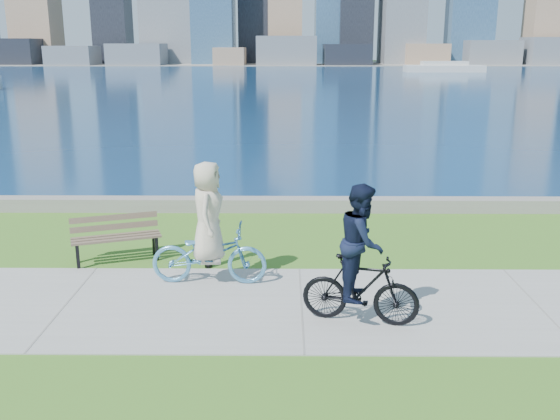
{
  "coord_description": "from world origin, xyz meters",
  "views": [
    {
      "loc": [
        -0.27,
        -9.77,
        4.3
      ],
      "look_at": [
        -0.38,
        2.19,
        1.1
      ],
      "focal_mm": 40.0,
      "sensor_mm": 36.0,
      "label": 1
    }
  ],
  "objects_px": {
    "park_bench": "(116,234)",
    "cyclist_woman": "(209,239)",
    "cyclist_man": "(361,266)",
    "bollard_lamp": "(207,230)"
  },
  "relations": [
    {
      "from": "cyclist_man",
      "to": "park_bench",
      "type": "bearing_deg",
      "value": 71.66
    },
    {
      "from": "park_bench",
      "to": "cyclist_woman",
      "type": "height_order",
      "value": "cyclist_woman"
    },
    {
      "from": "cyclist_woman",
      "to": "cyclist_man",
      "type": "relative_size",
      "value": 1.01
    },
    {
      "from": "park_bench",
      "to": "bollard_lamp",
      "type": "xyz_separation_m",
      "value": [
        1.93,
        -0.41,
        0.22
      ]
    },
    {
      "from": "park_bench",
      "to": "cyclist_woman",
      "type": "xyz_separation_m",
      "value": [
        2.06,
        -1.27,
        0.31
      ]
    },
    {
      "from": "park_bench",
      "to": "bollard_lamp",
      "type": "relative_size",
      "value": 1.37
    },
    {
      "from": "bollard_lamp",
      "to": "cyclist_man",
      "type": "distance_m",
      "value": 3.71
    },
    {
      "from": "park_bench",
      "to": "cyclist_woman",
      "type": "relative_size",
      "value": 0.82
    },
    {
      "from": "bollard_lamp",
      "to": "cyclist_woman",
      "type": "relative_size",
      "value": 0.6
    },
    {
      "from": "cyclist_man",
      "to": "cyclist_woman",
      "type": "bearing_deg",
      "value": 71.14
    }
  ]
}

